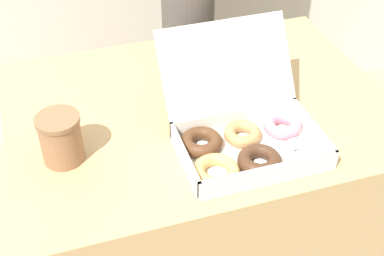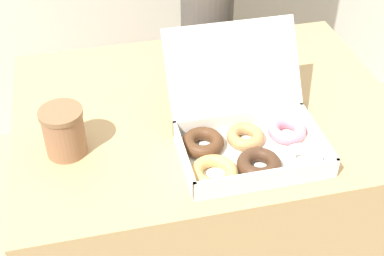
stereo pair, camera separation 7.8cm
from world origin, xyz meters
TOP-DOWN VIEW (x-y plane):
  - table at (0.00, 0.00)m, footprint 1.01×0.75m
  - donut_box at (0.05, -0.20)m, footprint 0.35×0.36m
  - coffee_cup at (-0.37, -0.10)m, footprint 0.10×0.10m

SIDE VIEW (x-z plane):
  - table at x=0.00m, z-range 0.00..0.74m
  - donut_box at x=0.05m, z-range 0.66..0.90m
  - coffee_cup at x=-0.37m, z-range 0.74..0.86m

